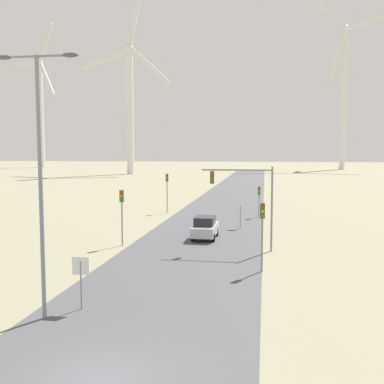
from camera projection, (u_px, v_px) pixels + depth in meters
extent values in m
plane|color=gray|center=(98.00, 379.00, 14.11)|extent=(600.00, 600.00, 0.00)
cube|color=#47474C|center=(227.00, 204.00, 61.30)|extent=(10.00, 240.00, 0.01)
cylinder|color=gray|center=(41.00, 190.00, 18.73)|extent=(0.18, 0.18, 11.04)
cylinder|color=gray|center=(37.00, 56.00, 18.23)|extent=(2.90, 0.10, 0.10)
ellipsoid|color=#4C4C51|center=(4.00, 57.00, 18.46)|extent=(0.70, 0.32, 0.20)
ellipsoid|color=#4C4C51|center=(70.00, 55.00, 18.00)|extent=(0.70, 0.32, 0.20)
cylinder|color=gray|center=(81.00, 285.00, 20.23)|extent=(0.07, 0.07, 2.23)
cube|color=white|center=(80.00, 266.00, 20.14)|extent=(0.81, 0.01, 0.81)
cube|color=red|center=(81.00, 266.00, 20.15)|extent=(0.76, 0.02, 0.76)
cylinder|color=gray|center=(240.00, 217.00, 41.59)|extent=(0.07, 0.07, 2.15)
cube|color=white|center=(240.00, 208.00, 41.50)|extent=(0.81, 0.01, 0.81)
cube|color=red|center=(240.00, 208.00, 41.51)|extent=(0.76, 0.02, 0.76)
cylinder|color=gray|center=(122.00, 218.00, 33.84)|extent=(0.11, 0.11, 4.23)
cube|color=#4C511E|center=(122.00, 196.00, 33.69)|extent=(0.28, 0.24, 0.90)
sphere|color=red|center=(121.00, 193.00, 33.53)|extent=(0.16, 0.16, 0.16)
sphere|color=gold|center=(121.00, 196.00, 33.56)|extent=(0.16, 0.16, 0.16)
sphere|color=green|center=(121.00, 200.00, 33.58)|extent=(0.16, 0.16, 0.16)
cylinder|color=gray|center=(262.00, 238.00, 26.52)|extent=(0.11, 0.11, 4.10)
cube|color=#4C511E|center=(263.00, 211.00, 26.37)|extent=(0.28, 0.24, 0.90)
sphere|color=red|center=(263.00, 207.00, 26.22)|extent=(0.16, 0.16, 0.16)
sphere|color=gold|center=(263.00, 211.00, 26.24)|extent=(0.16, 0.16, 0.16)
sphere|color=green|center=(262.00, 216.00, 26.26)|extent=(0.16, 0.16, 0.16)
cylinder|color=gray|center=(167.00, 193.00, 52.04)|extent=(0.11, 0.11, 4.56)
cube|color=#4C511E|center=(167.00, 178.00, 51.87)|extent=(0.28, 0.24, 0.90)
sphere|color=red|center=(167.00, 175.00, 51.72)|extent=(0.16, 0.16, 0.16)
sphere|color=gold|center=(167.00, 178.00, 51.74)|extent=(0.16, 0.16, 0.16)
sphere|color=green|center=(167.00, 180.00, 51.76)|extent=(0.16, 0.16, 0.16)
cylinder|color=gray|center=(259.00, 202.00, 48.66)|extent=(0.11, 0.11, 3.33)
cube|color=#4C511E|center=(259.00, 191.00, 48.55)|extent=(0.28, 0.24, 0.90)
sphere|color=red|center=(259.00, 188.00, 48.39)|extent=(0.16, 0.16, 0.16)
sphere|color=gold|center=(259.00, 191.00, 48.42)|extent=(0.16, 0.16, 0.16)
sphere|color=green|center=(259.00, 193.00, 48.44)|extent=(0.16, 0.16, 0.16)
cylinder|color=gray|center=(272.00, 209.00, 31.86)|extent=(0.14, 0.14, 6.06)
cylinder|color=gray|center=(237.00, 170.00, 32.01)|extent=(5.03, 0.12, 0.12)
cube|color=#4C511E|center=(212.00, 177.00, 32.34)|extent=(0.28, 0.24, 0.90)
sphere|color=red|center=(212.00, 174.00, 32.18)|extent=(0.18, 0.18, 0.18)
cube|color=#B7BCC1|center=(205.00, 230.00, 36.81)|extent=(1.85, 4.12, 0.80)
cube|color=#1E2328|center=(205.00, 221.00, 36.59)|extent=(1.59, 2.12, 0.70)
cylinder|color=black|center=(197.00, 231.00, 38.22)|extent=(0.22, 0.66, 0.66)
cylinder|color=black|center=(217.00, 232.00, 37.96)|extent=(0.22, 0.66, 0.66)
cylinder|color=black|center=(193.00, 237.00, 35.72)|extent=(0.22, 0.66, 0.66)
cylinder|color=black|center=(213.00, 238.00, 35.46)|extent=(0.22, 0.66, 0.66)
cylinder|color=white|center=(41.00, 115.00, 200.06)|extent=(2.20, 2.20, 46.77)
sphere|color=white|center=(39.00, 61.00, 197.95)|extent=(2.60, 2.60, 2.60)
cube|color=white|center=(47.00, 79.00, 196.31)|extent=(9.17, 4.30, 15.61)
cube|color=white|center=(46.00, 42.00, 194.75)|extent=(9.59, 4.48, 15.38)
cube|color=white|center=(26.00, 63.00, 202.77)|extent=(15.72, 7.10, 2.08)
cylinder|color=white|center=(130.00, 112.00, 140.36)|extent=(2.20, 2.20, 39.03)
sphere|color=white|center=(129.00, 48.00, 138.60)|extent=(2.60, 2.60, 2.60)
cube|color=white|center=(104.00, 58.00, 141.00)|extent=(16.04, 2.11, 6.75)
cube|color=white|center=(149.00, 66.00, 137.45)|extent=(13.31, 1.83, 12.26)
cube|color=white|center=(134.00, 19.00, 137.35)|extent=(5.18, 1.01, 16.33)
cylinder|color=white|center=(344.00, 100.00, 175.92)|extent=(2.20, 2.20, 54.58)
sphere|color=white|center=(346.00, 28.00, 173.46)|extent=(2.60, 2.60, 2.60)
cube|color=white|center=(377.00, 18.00, 169.68)|extent=(20.94, 4.01, 7.07)
cube|color=white|center=(325.00, 9.00, 175.27)|extent=(16.10, 3.19, 16.52)
cube|color=white|center=(337.00, 58.00, 175.42)|extent=(7.45, 1.73, 21.07)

